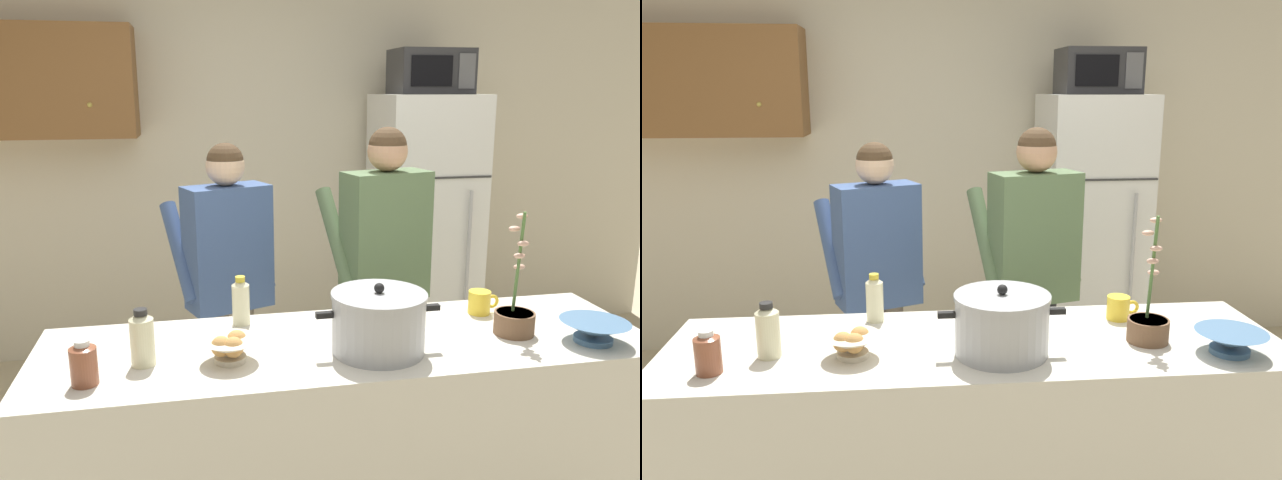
{
  "view_description": "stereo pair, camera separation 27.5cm",
  "coord_description": "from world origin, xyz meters",
  "views": [
    {
      "loc": [
        -0.53,
        -2.08,
        1.82
      ],
      "look_at": [
        0.0,
        0.55,
        1.17
      ],
      "focal_mm": 35.09,
      "sensor_mm": 36.0,
      "label": 1
    },
    {
      "loc": [
        -0.26,
        -2.12,
        1.82
      ],
      "look_at": [
        0.0,
        0.55,
        1.17
      ],
      "focal_mm": 35.09,
      "sensor_mm": 36.0,
      "label": 2
    }
  ],
  "objects": [
    {
      "name": "bottle_mid_counter",
      "position": [
        -0.73,
        -0.06,
        1.02
      ],
      "size": [
        0.08,
        0.08,
        0.2
      ],
      "color": "beige",
      "rests_on": "kitchen_island"
    },
    {
      "name": "bottle_far_corner",
      "position": [
        -0.38,
        0.25,
        1.02
      ],
      "size": [
        0.07,
        0.07,
        0.19
      ],
      "color": "beige",
      "rests_on": "kitchen_island"
    },
    {
      "name": "microwave",
      "position": [
        0.98,
        1.83,
        1.93
      ],
      "size": [
        0.48,
        0.37,
        0.28
      ],
      "color": "#2D2D30",
      "rests_on": "refrigerator"
    },
    {
      "name": "bread_bowl",
      "position": [
        -0.44,
        -0.1,
        0.97
      ],
      "size": [
        0.2,
        0.2,
        0.1
      ],
      "color": "beige",
      "rests_on": "kitchen_island"
    },
    {
      "name": "cooking_pot",
      "position": [
        0.07,
        -0.11,
        1.03
      ],
      "size": [
        0.44,
        0.33,
        0.25
      ],
      "color": "#ADAFB5",
      "rests_on": "kitchen_island"
    },
    {
      "name": "person_by_sink",
      "position": [
        0.37,
        0.8,
        1.03
      ],
      "size": [
        0.57,
        0.51,
        1.65
      ],
      "color": "black",
      "rests_on": "ground"
    },
    {
      "name": "empty_bowl",
      "position": [
        0.87,
        -0.19,
        0.97
      ],
      "size": [
        0.25,
        0.25,
        0.08
      ],
      "color": "#4C7299",
      "rests_on": "kitchen_island"
    },
    {
      "name": "back_wall_unit",
      "position": [
        -0.24,
        2.26,
        1.39
      ],
      "size": [
        6.0,
        0.48,
        2.6
      ],
      "color": "beige",
      "rests_on": "ground"
    },
    {
      "name": "person_near_pot",
      "position": [
        -0.39,
        0.91,
        0.97
      ],
      "size": [
        0.58,
        0.53,
        1.58
      ],
      "color": "#726656",
      "rests_on": "ground"
    },
    {
      "name": "kitchen_island",
      "position": [
        0.0,
        0.0,
        0.46
      ],
      "size": [
        2.25,
        0.68,
        0.92
      ],
      "primitive_type": "cube",
      "color": "silver",
      "rests_on": "ground"
    },
    {
      "name": "coffee_mug",
      "position": [
        0.59,
        0.18,
        0.97
      ],
      "size": [
        0.13,
        0.09,
        0.1
      ],
      "color": "yellow",
      "rests_on": "kitchen_island"
    },
    {
      "name": "potted_orchid",
      "position": [
        0.62,
        -0.06,
        0.99
      ],
      "size": [
        0.15,
        0.15,
        0.47
      ],
      "color": "brown",
      "rests_on": "kitchen_island"
    },
    {
      "name": "bottle_near_edge",
      "position": [
        -0.9,
        -0.17,
        0.99
      ],
      "size": [
        0.08,
        0.08,
        0.15
      ],
      "color": "brown",
      "rests_on": "kitchen_island"
    },
    {
      "name": "refrigerator",
      "position": [
        0.98,
        1.85,
        0.89
      ],
      "size": [
        0.64,
        0.68,
        1.79
      ],
      "color": "white",
      "rests_on": "ground"
    }
  ]
}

